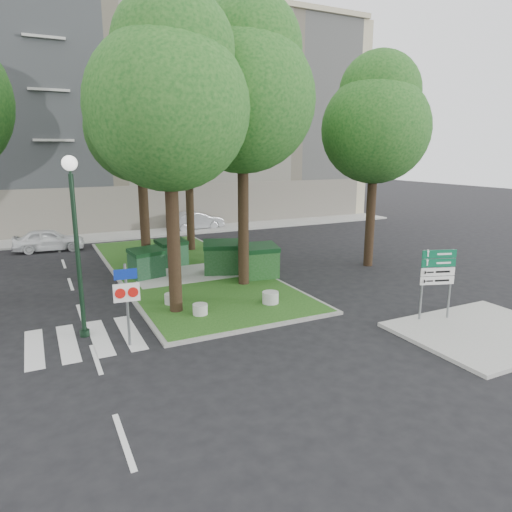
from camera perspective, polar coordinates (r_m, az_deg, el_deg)
ground at (r=14.52m, az=-1.27°, el=-9.35°), size 120.00×120.00×0.00m
median_island at (r=21.80m, az=-9.00°, el=-1.70°), size 6.00×16.00×0.12m
median_kerb at (r=21.80m, az=-9.00°, el=-1.72°), size 6.30×16.30×0.10m
sidewalk_corner at (r=15.91m, az=26.67°, el=-8.53°), size 5.00×4.00×0.12m
building_sidewalk at (r=31.68m, az=-15.59°, el=2.56°), size 42.00×3.00×0.12m
zebra_crossing at (r=14.88m, az=-17.22°, el=-9.38°), size 5.00×3.00×0.01m
apartment_building at (r=38.69m, az=-18.54°, el=15.99°), size 41.00×12.00×16.00m
tree_median_near_left at (r=15.45m, az=-10.74°, el=19.45°), size 5.20×5.20×10.53m
tree_median_near_right at (r=18.62m, az=-1.52°, el=20.58°), size 5.60×5.60×11.46m
tree_median_mid at (r=21.82m, az=-14.23°, el=16.43°), size 4.80×4.80×9.99m
tree_median_far at (r=25.67m, az=-8.54°, el=19.09°), size 5.80×5.80×11.93m
tree_street_right at (r=22.74m, az=14.84°, el=16.24°), size 5.00×5.00×10.06m
dumpster_a at (r=20.46m, az=-13.52°, el=-0.88°), size 1.61×1.31×1.31m
dumpster_b at (r=22.40m, az=-10.49°, el=0.43°), size 1.57×1.25×1.30m
dumpster_c at (r=20.60m, az=-4.33°, el=-0.20°), size 1.90×1.62×1.50m
dumpster_d at (r=19.87m, az=0.36°, el=-0.66°), size 1.73×1.31×1.50m
bollard_left at (r=16.87m, az=-10.50°, el=-5.26°), size 0.51×0.51×0.37m
bollard_right at (r=16.64m, az=1.81°, el=-5.20°), size 0.59×0.59×0.42m
bollard_mid at (r=15.64m, az=-7.00°, el=-6.62°), size 0.50×0.50×0.36m
litter_bin at (r=22.62m, az=-2.52°, el=0.10°), size 0.42×0.42×0.73m
street_lamp at (r=14.22m, az=-21.67°, el=3.49°), size 0.43×0.43×5.40m
traffic_sign_pole at (r=13.47m, az=-15.87°, el=-4.57°), size 0.73×0.11×2.45m
directional_sign at (r=15.89m, az=21.72°, el=-2.01°), size 1.11×0.40×2.32m
car_white at (r=28.28m, az=-24.46°, el=1.85°), size 3.87×1.84×1.28m
car_silver at (r=33.09m, az=-7.54°, el=4.39°), size 4.08×1.79×1.31m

